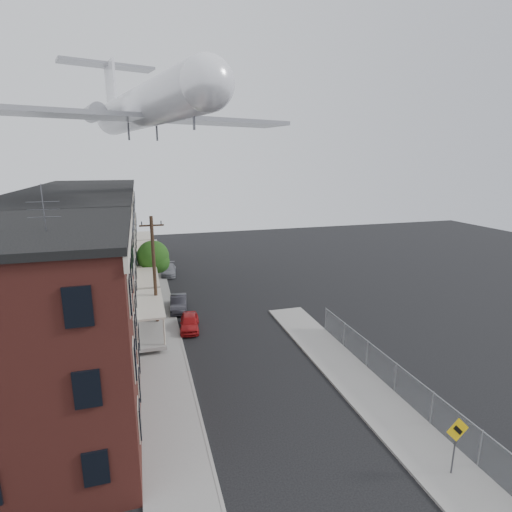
{
  "coord_description": "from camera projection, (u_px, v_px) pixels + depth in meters",
  "views": [
    {
      "loc": [
        -6.36,
        -12.4,
        13.05
      ],
      "look_at": [
        -0.5,
        7.69,
        8.0
      ],
      "focal_mm": 28.0,
      "sensor_mm": 36.0,
      "label": 1
    }
  ],
  "objects": [
    {
      "name": "corner_building",
      "position": [
        22.0,
        335.0,
        18.42
      ],
      "size": [
        10.31,
        12.3,
        12.15
      ],
      "color": "black",
      "rests_on": "ground"
    },
    {
      "name": "row_house_e",
      "position": [
        97.0,
        221.0,
        53.42
      ],
      "size": [
        11.98,
        7.0,
        10.3
      ],
      "color": "slate",
      "rests_on": "ground"
    },
    {
      "name": "warning_sign",
      "position": [
        456.0,
        437.0,
        16.49
      ],
      "size": [
        1.1,
        0.11,
        2.8
      ],
      "color": "#515156",
      "rests_on": "ground"
    },
    {
      "name": "car_far",
      "position": [
        169.0,
        270.0,
        46.35
      ],
      "size": [
        2.04,
        4.24,
        1.19
      ],
      "primitive_type": "imported",
      "rotation": [
        0.0,
        0.0,
        -0.09
      ],
      "color": "gray",
      "rests_on": "ground"
    },
    {
      "name": "street_tree",
      "position": [
        154.0,
        258.0,
        40.17
      ],
      "size": [
        3.22,
        3.2,
        5.2
      ],
      "color": "black",
      "rests_on": "ground"
    },
    {
      "name": "curb_left",
      "position": [
        172.0,
        301.0,
        37.64
      ],
      "size": [
        0.15,
        62.0,
        0.14
      ],
      "primitive_type": "cube",
      "color": "gray",
      "rests_on": "ground"
    },
    {
      "name": "row_house_b",
      "position": [
        74.0,
        256.0,
        33.83
      ],
      "size": [
        11.98,
        7.0,
        10.3
      ],
      "color": "gray",
      "rests_on": "ground"
    },
    {
      "name": "utility_pole",
      "position": [
        154.0,
        272.0,
        30.54
      ],
      "size": [
        1.8,
        0.26,
        9.0
      ],
      "color": "black",
      "rests_on": "ground"
    },
    {
      "name": "sidewalk_left",
      "position": [
        156.0,
        303.0,
        37.25
      ],
      "size": [
        3.0,
        62.0,
        0.12
      ],
      "primitive_type": "cube",
      "color": "gray",
      "rests_on": "ground"
    },
    {
      "name": "sidewalk_right",
      "position": [
        362.0,
        387.0,
        23.45
      ],
      "size": [
        3.0,
        26.0,
        0.12
      ],
      "primitive_type": "cube",
      "color": "gray",
      "rests_on": "ground"
    },
    {
      "name": "curb_right",
      "position": [
        340.0,
        391.0,
        23.05
      ],
      "size": [
        0.15,
        26.0,
        0.14
      ],
      "primitive_type": "cube",
      "color": "gray",
      "rests_on": "ground"
    },
    {
      "name": "car_mid",
      "position": [
        179.0,
        303.0,
        35.44
      ],
      "size": [
        1.81,
        4.12,
        1.32
      ],
      "primitive_type": "imported",
      "rotation": [
        0.0,
        0.0,
        -0.11
      ],
      "color": "black",
      "rests_on": "ground"
    },
    {
      "name": "car_near",
      "position": [
        190.0,
        322.0,
        31.36
      ],
      "size": [
        1.91,
        3.77,
        1.23
      ],
      "primitive_type": "imported",
      "rotation": [
        0.0,
        0.0,
        -0.13
      ],
      "color": "#AC1618",
      "rests_on": "ground"
    },
    {
      "name": "airplane",
      "position": [
        143.0,
        107.0,
        34.15
      ],
      "size": [
        25.16,
        28.77,
        8.3
      ],
      "color": "white",
      "rests_on": "ground"
    },
    {
      "name": "chainlink_fence",
      "position": [
        395.0,
        377.0,
        22.7
      ],
      "size": [
        0.06,
        18.06,
        1.9
      ],
      "color": "gray",
      "rests_on": "ground"
    },
    {
      "name": "row_house_a",
      "position": [
        59.0,
        279.0,
        27.3
      ],
      "size": [
        11.98,
        7.0,
        10.3
      ],
      "color": "slate",
      "rests_on": "ground"
    },
    {
      "name": "row_house_c",
      "position": [
        84.0,
        240.0,
        40.36
      ],
      "size": [
        11.98,
        7.0,
        10.3
      ],
      "color": "slate",
      "rests_on": "ground"
    },
    {
      "name": "ground",
      "position": [
        320.0,
        487.0,
        16.37
      ],
      "size": [
        120.0,
        120.0,
        0.0
      ],
      "primitive_type": "plane",
      "color": "black",
      "rests_on": "ground"
    },
    {
      "name": "row_house_d",
      "position": [
        92.0,
        229.0,
        46.89
      ],
      "size": [
        11.98,
        7.0,
        10.3
      ],
      "color": "gray",
      "rests_on": "ground"
    }
  ]
}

